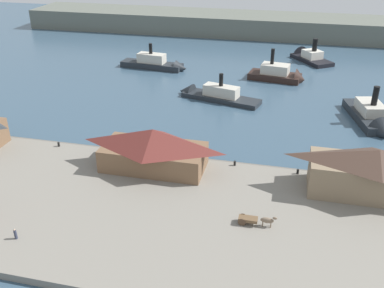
{
  "coord_description": "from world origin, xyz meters",
  "views": [
    {
      "loc": [
        24.91,
        -75.78,
        41.69
      ],
      "look_at": [
        6.82,
        0.25,
        2.0
      ],
      "focal_mm": 40.63,
      "sensor_mm": 36.0,
      "label": 1
    }
  ],
  "objects_px": {
    "horse_cart": "(255,220)",
    "mooring_post_east": "(235,163)",
    "ferry_departing_north": "(211,94)",
    "ferry_approaching_east": "(158,64)",
    "mooring_post_center_east": "(298,172)",
    "ferry_shed_west_terminal": "(153,148)",
    "ferry_shed_central_terminal": "(375,172)",
    "mooring_post_center_west": "(59,144)",
    "ferry_outer_harbor": "(281,75)",
    "ferry_mid_harbor": "(373,118)",
    "pedestrian_at_waters_edge": "(15,234)",
    "ferry_moored_west": "(307,56)"
  },
  "relations": [
    {
      "from": "horse_cart",
      "to": "mooring_post_center_east",
      "type": "xyz_separation_m",
      "value": [
        5.96,
        16.77,
        -0.48
      ]
    },
    {
      "from": "mooring_post_center_west",
      "to": "ferry_approaching_east",
      "type": "height_order",
      "value": "ferry_approaching_east"
    },
    {
      "from": "horse_cart",
      "to": "mooring_post_center_west",
      "type": "relative_size",
      "value": 6.37
    },
    {
      "from": "pedestrian_at_waters_edge",
      "to": "ferry_shed_central_terminal",
      "type": "bearing_deg",
      "value": 25.22
    },
    {
      "from": "ferry_moored_west",
      "to": "pedestrian_at_waters_edge",
      "type": "bearing_deg",
      "value": -110.54
    },
    {
      "from": "ferry_departing_north",
      "to": "ferry_outer_harbor",
      "type": "bearing_deg",
      "value": 48.75
    },
    {
      "from": "ferry_shed_central_terminal",
      "to": "mooring_post_center_east",
      "type": "bearing_deg",
      "value": 162.18
    },
    {
      "from": "ferry_shed_central_terminal",
      "to": "ferry_departing_north",
      "type": "bearing_deg",
      "value": 130.99
    },
    {
      "from": "ferry_shed_central_terminal",
      "to": "mooring_post_center_west",
      "type": "distance_m",
      "value": 59.94
    },
    {
      "from": "mooring_post_center_east",
      "to": "ferry_moored_west",
      "type": "relative_size",
      "value": 0.05
    },
    {
      "from": "ferry_shed_west_terminal",
      "to": "ferry_departing_north",
      "type": "height_order",
      "value": "ferry_shed_west_terminal"
    },
    {
      "from": "ferry_moored_west",
      "to": "ferry_outer_harbor",
      "type": "height_order",
      "value": "ferry_outer_harbor"
    },
    {
      "from": "ferry_shed_west_terminal",
      "to": "horse_cart",
      "type": "xyz_separation_m",
      "value": [
        20.1,
        -13.05,
        -3.02
      ]
    },
    {
      "from": "ferry_shed_central_terminal",
      "to": "ferry_outer_harbor",
      "type": "distance_m",
      "value": 63.19
    },
    {
      "from": "mooring_post_center_west",
      "to": "ferry_outer_harbor",
      "type": "bearing_deg",
      "value": 53.68
    },
    {
      "from": "ferry_shed_central_terminal",
      "to": "ferry_outer_harbor",
      "type": "height_order",
      "value": "ferry_shed_central_terminal"
    },
    {
      "from": "horse_cart",
      "to": "mooring_post_east",
      "type": "height_order",
      "value": "horse_cart"
    },
    {
      "from": "pedestrian_at_waters_edge",
      "to": "ferry_approaching_east",
      "type": "bearing_deg",
      "value": 93.92
    },
    {
      "from": "pedestrian_at_waters_edge",
      "to": "ferry_departing_north",
      "type": "relative_size",
      "value": 0.07
    },
    {
      "from": "mooring_post_center_west",
      "to": "ferry_departing_north",
      "type": "distance_m",
      "value": 44.21
    },
    {
      "from": "horse_cart",
      "to": "ferry_moored_west",
      "type": "distance_m",
      "value": 97.91
    },
    {
      "from": "mooring_post_center_east",
      "to": "ferry_shed_west_terminal",
      "type": "bearing_deg",
      "value": -171.89
    },
    {
      "from": "ferry_mid_harbor",
      "to": "ferry_shed_west_terminal",
      "type": "bearing_deg",
      "value": -142.41
    },
    {
      "from": "ferry_shed_central_terminal",
      "to": "pedestrian_at_waters_edge",
      "type": "distance_m",
      "value": 56.68
    },
    {
      "from": "ferry_mid_harbor",
      "to": "ferry_moored_west",
      "type": "distance_m",
      "value": 53.85
    },
    {
      "from": "ferry_moored_west",
      "to": "mooring_post_center_east",
      "type": "bearing_deg",
      "value": -91.19
    },
    {
      "from": "mooring_post_east",
      "to": "mooring_post_center_west",
      "type": "height_order",
      "value": "same"
    },
    {
      "from": "mooring_post_center_west",
      "to": "ferry_outer_harbor",
      "type": "distance_m",
      "value": 70.32
    },
    {
      "from": "ferry_shed_central_terminal",
      "to": "ferry_shed_west_terminal",
      "type": "bearing_deg",
      "value": 179.74
    },
    {
      "from": "ferry_departing_north",
      "to": "ferry_approaching_east",
      "type": "height_order",
      "value": "ferry_approaching_east"
    },
    {
      "from": "mooring_post_center_east",
      "to": "ferry_mid_harbor",
      "type": "distance_m",
      "value": 33.44
    },
    {
      "from": "ferry_mid_harbor",
      "to": "ferry_departing_north",
      "type": "height_order",
      "value": "ferry_mid_harbor"
    },
    {
      "from": "ferry_departing_north",
      "to": "mooring_post_east",
      "type": "bearing_deg",
      "value": -72.16
    },
    {
      "from": "ferry_shed_central_terminal",
      "to": "ferry_moored_west",
      "type": "height_order",
      "value": "ferry_shed_central_terminal"
    },
    {
      "from": "horse_cart",
      "to": "ferry_approaching_east",
      "type": "bearing_deg",
      "value": 117.25
    },
    {
      "from": "pedestrian_at_waters_edge",
      "to": "ferry_approaching_east",
      "type": "relative_size",
      "value": 0.08
    },
    {
      "from": "horse_cart",
      "to": "mooring_post_center_east",
      "type": "relative_size",
      "value": 6.37
    },
    {
      "from": "ferry_shed_central_terminal",
      "to": "ferry_approaching_east",
      "type": "xyz_separation_m",
      "value": [
        -57.17,
        63.07,
        -3.8
      ]
    },
    {
      "from": "ferry_shed_west_terminal",
      "to": "ferry_mid_harbor",
      "type": "height_order",
      "value": "ferry_shed_west_terminal"
    },
    {
      "from": "ferry_shed_central_terminal",
      "to": "ferry_approaching_east",
      "type": "distance_m",
      "value": 85.21
    },
    {
      "from": "ferry_moored_west",
      "to": "ferry_departing_north",
      "type": "bearing_deg",
      "value": -119.54
    },
    {
      "from": "ferry_mid_harbor",
      "to": "ferry_departing_north",
      "type": "relative_size",
      "value": 0.91
    },
    {
      "from": "ferry_shed_west_terminal",
      "to": "ferry_outer_harbor",
      "type": "xyz_separation_m",
      "value": [
        20.11,
        60.27,
        -3.52
      ]
    },
    {
      "from": "horse_cart",
      "to": "mooring_post_center_east",
      "type": "bearing_deg",
      "value": 70.44
    },
    {
      "from": "ferry_shed_central_terminal",
      "to": "ferry_approaching_east",
      "type": "bearing_deg",
      "value": 132.19
    },
    {
      "from": "horse_cart",
      "to": "ferry_approaching_east",
      "type": "relative_size",
      "value": 0.26
    },
    {
      "from": "ferry_shed_central_terminal",
      "to": "ferry_moored_west",
      "type": "relative_size",
      "value": 1.21
    },
    {
      "from": "mooring_post_center_east",
      "to": "ferry_moored_west",
      "type": "distance_m",
      "value": 80.86
    },
    {
      "from": "ferry_shed_central_terminal",
      "to": "mooring_post_center_east",
      "type": "relative_size",
      "value": 23.66
    },
    {
      "from": "mooring_post_east",
      "to": "ferry_approaching_east",
      "type": "bearing_deg",
      "value": 119.69
    }
  ]
}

